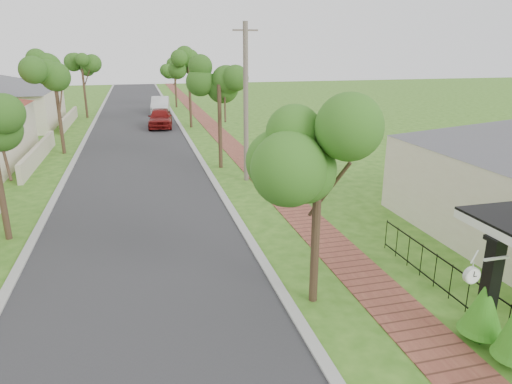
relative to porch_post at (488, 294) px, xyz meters
name	(u,v)px	position (x,y,z in m)	size (l,w,h in m)	color
ground	(281,341)	(-4.55, 1.00, -1.12)	(160.00, 160.00, 0.00)	#316317
road	(138,156)	(-7.55, 21.00, -1.12)	(7.00, 120.00, 0.02)	#28282B
kerb_right	(197,153)	(-3.90, 21.00, -1.12)	(0.30, 120.00, 0.10)	#9E9E99
kerb_left	(75,160)	(-11.20, 21.00, -1.12)	(0.30, 120.00, 0.10)	#9E9E99
sidewalk	(236,151)	(-1.30, 21.00, -1.12)	(1.50, 120.00, 0.03)	brown
porch_post	(488,294)	(0.00, 0.00, 0.00)	(0.48, 0.48, 2.52)	black
picket_fence	(468,293)	(0.35, 1.00, -0.59)	(0.03, 8.02, 1.00)	black
street_trees	(134,75)	(-7.42, 27.84, 3.42)	(10.70, 37.65, 5.89)	#382619
parked_car_red	(160,118)	(-5.55, 31.50, -0.32)	(1.90, 4.71, 1.61)	maroon
parked_car_white	(160,105)	(-5.04, 40.61, -0.31)	(1.72, 4.92, 1.62)	silver
near_tree	(319,156)	(-3.20, 2.50, 2.81)	(1.93, 1.93, 4.94)	#382619
utility_pole	(246,103)	(-2.25, 14.18, 2.73)	(1.20, 0.24, 7.58)	#6E6056
station_clock	(474,274)	(-0.85, -0.40, 0.83)	(1.04, 0.13, 0.52)	silver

